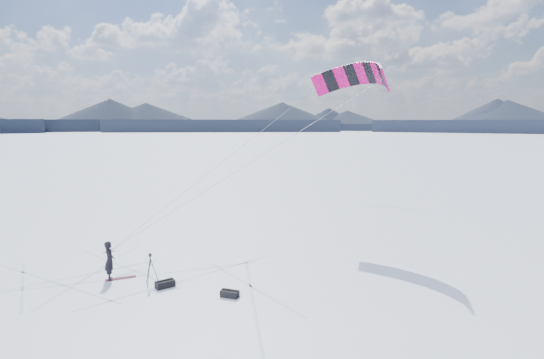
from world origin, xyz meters
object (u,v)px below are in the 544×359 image
object	(u,v)px
snowboard	(121,278)
gear_bag_b	(230,293)
tripod	(150,265)
gear_bag_a	(165,284)
snowkiter	(110,280)

from	to	relation	value
snowboard	gear_bag_b	distance (m)	5.68
tripod	gear_bag_a	bearing A→B (deg)	-43.32
snowboard	gear_bag_b	world-z (taller)	gear_bag_b
snowboard	gear_bag_a	bearing A→B (deg)	-51.41
snowkiter	gear_bag_b	xyz separation A→B (m)	(4.79, -3.66, 0.15)
gear_bag_a	gear_bag_b	bearing A→B (deg)	-57.89
gear_bag_a	gear_bag_b	size ratio (longest dim) A/B	1.11
snowkiter	gear_bag_b	distance (m)	6.03
snowkiter	snowboard	size ratio (longest dim) A/B	1.33
tripod	gear_bag_b	size ratio (longest dim) A/B	1.77
tripod	gear_bag_a	size ratio (longest dim) A/B	1.59
gear_bag_b	tripod	bearing A→B (deg)	179.15
gear_bag_b	gear_bag_a	bearing A→B (deg)	179.94
snowkiter	gear_bag_a	distance (m)	2.92
snowboard	tripod	size ratio (longest dim) A/B	0.95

